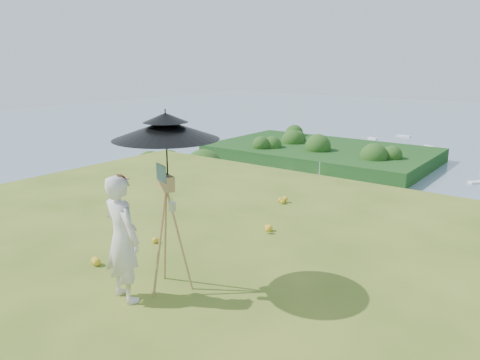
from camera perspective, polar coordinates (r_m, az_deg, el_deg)
The scene contains 7 objects.
ground at distance 7.00m, azimuth -10.32°, elevation -11.57°, with size 14.00×14.00×0.00m, color #48681D.
peninsula at distance 180.91m, azimuth 9.91°, elevation 4.03°, with size 90.00×60.00×12.00m, color #0E3510, non-canonical shape.
wildflowers at distance 7.12m, azimuth -8.86°, elevation -10.48°, with size 10.00×10.50×0.12m, color gold, non-canonical shape.
painter at distance 6.17m, azimuth -14.16°, elevation -6.92°, with size 0.61×0.40×1.68m, color white.
field_easel at distance 6.32m, azimuth -8.79°, elevation -5.81°, with size 0.66×0.66×1.74m, color #9E7942, non-canonical shape.
sun_umbrella at distance 6.05m, azimuth -8.94°, elevation 3.80°, with size 1.37×1.37×1.01m, color black, non-canonical shape.
painter_cap at distance 5.94m, azimuth -14.63°, elevation 0.21°, with size 0.19×0.23×0.10m, color #D07276, non-canonical shape.
Camera 1 is at (4.67, -4.23, 3.04)m, focal length 35.00 mm.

